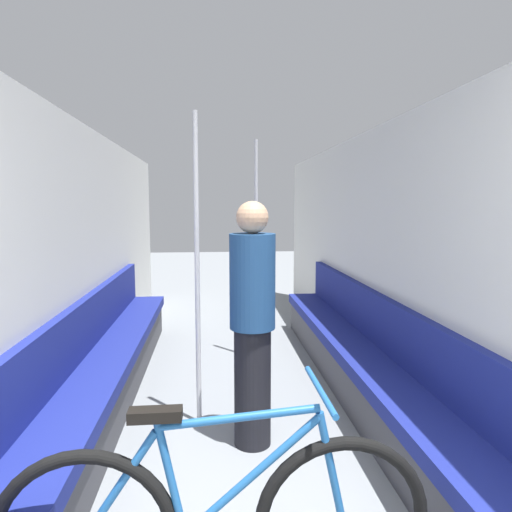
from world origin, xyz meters
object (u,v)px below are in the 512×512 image
Objects in this scene: bench_seat_row_right at (362,364)px; grab_pole_near at (197,276)px; bench_seat_row_left at (103,373)px; grab_pole_far at (256,255)px; passenger_standing at (252,322)px.

grab_pole_near is at bearing -167.87° from bench_seat_row_right.
bench_seat_row_left is 1.14m from grab_pole_near.
grab_pole_near is (-1.33, -0.29, 0.80)m from bench_seat_row_right.
grab_pole_far is at bearing 67.94° from grab_pole_near.
grab_pole_far is at bearing 39.64° from bench_seat_row_left.
passenger_standing is at bearing -147.14° from bench_seat_row_right.
bench_seat_row_left is at bearing -165.92° from passenger_standing.
bench_seat_row_right is 2.75× the size of passenger_standing.
passenger_standing is (1.12, -0.62, 0.55)m from bench_seat_row_left.
grab_pole_far is (0.56, 1.37, 0.00)m from grab_pole_near.
grab_pole_near is 1.48m from grab_pole_far.
bench_seat_row_right is 1.56m from grab_pole_far.
bench_seat_row_left is at bearing 180.00° from bench_seat_row_right.
bench_seat_row_right is at bearing 12.13° from grab_pole_near.
grab_pole_far reaches higher than bench_seat_row_left.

